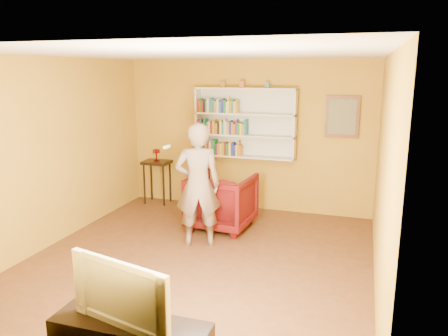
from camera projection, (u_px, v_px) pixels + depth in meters
The scene contains 15 objects.
room_shell at pixel (197, 188), 5.65m from camera, with size 5.30×5.80×2.88m.
bookshelf at pixel (246, 123), 7.76m from camera, with size 1.80×0.29×1.23m.
books_row_lower at pixel (219, 148), 7.90m from camera, with size 0.82×0.19×0.27m.
books_row_middle at pixel (222, 127), 7.80m from camera, with size 0.91×0.19×0.27m.
books_row_upper at pixel (218, 106), 7.74m from camera, with size 0.75×0.19×0.27m.
ornament_left at pixel (223, 84), 7.68m from camera, with size 0.08×0.08×0.10m, color olive.
ornament_centre at pixel (242, 84), 7.57m from camera, with size 0.08×0.08×0.11m, color #AB5A39.
ornament_right at pixel (267, 85), 7.44m from camera, with size 0.07×0.07×0.10m, color slate.
framed_painting at pixel (342, 117), 7.28m from camera, with size 0.55×0.05×0.70m.
console_table at pixel (157, 168), 8.32m from camera, with size 0.50×0.38×0.82m.
ruby_lustre at pixel (156, 152), 8.26m from camera, with size 0.14×0.14×0.23m.
armchair at pixel (222, 201), 7.03m from camera, with size 0.95×0.98×0.89m, color #410409.
person at pixel (198, 185), 6.24m from camera, with size 0.66×0.43×1.80m, color #786458.
game_remote at pixel (167, 147), 5.96m from camera, with size 0.04×0.15×0.04m, color white.
television at pixel (128, 290), 3.53m from camera, with size 0.99×0.13×0.57m, color black.
Camera 1 is at (2.01, -5.08, 2.50)m, focal length 35.00 mm.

